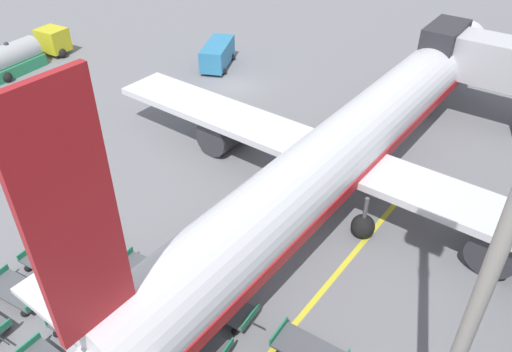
{
  "coord_description": "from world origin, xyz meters",
  "views": [
    {
      "loc": [
        24.75,
        -31.36,
        19.11
      ],
      "look_at": [
        11.47,
        -12.88,
        2.73
      ],
      "focal_mm": 35.0,
      "sensor_mm": 36.0,
      "label": 1
    }
  ],
  "objects_px": {
    "baggage_dolly_row_far_col_b": "(147,272)",
    "baggage_dolly_row_far_col_c": "(223,307)",
    "baggage_dolly_row_mid_a_col_a": "(18,291)",
    "baggage_dolly_row_mid_a_col_b": "(84,329)",
    "baggage_dolly_row_mid_b_col_a": "(51,264)",
    "baggage_dolly_row_mid_b_col_b": "(116,299)",
    "baggage_dolly_row_far_col_d": "(309,351)",
    "airplane": "(351,144)",
    "service_van": "(217,54)",
    "baggage_dolly_row_far_col_a": "(84,240)",
    "baggage_dolly_row_mid_b_col_c": "(195,342)",
    "fuel_tanker_primary": "(22,55)"
  },
  "relations": [
    {
      "from": "baggage_dolly_row_mid_b_col_a",
      "to": "baggage_dolly_row_mid_b_col_b",
      "type": "relative_size",
      "value": 1.0
    },
    {
      "from": "baggage_dolly_row_mid_a_col_a",
      "to": "baggage_dolly_row_far_col_a",
      "type": "relative_size",
      "value": 1.0
    },
    {
      "from": "service_van",
      "to": "baggage_dolly_row_mid_a_col_a",
      "type": "relative_size",
      "value": 1.45
    },
    {
      "from": "airplane",
      "to": "fuel_tanker_primary",
      "type": "relative_size",
      "value": 4.71
    },
    {
      "from": "service_van",
      "to": "baggage_dolly_row_far_col_b",
      "type": "height_order",
      "value": "service_van"
    },
    {
      "from": "service_van",
      "to": "baggage_dolly_row_mid_a_col_b",
      "type": "relative_size",
      "value": 1.46
    },
    {
      "from": "baggage_dolly_row_mid_b_col_c",
      "to": "baggage_dolly_row_far_col_a",
      "type": "relative_size",
      "value": 1.0
    },
    {
      "from": "baggage_dolly_row_mid_a_col_b",
      "to": "baggage_dolly_row_mid_b_col_a",
      "type": "height_order",
      "value": "same"
    },
    {
      "from": "airplane",
      "to": "baggage_dolly_row_far_col_a",
      "type": "xyz_separation_m",
      "value": [
        -9.11,
        -13.0,
        -2.89
      ]
    },
    {
      "from": "service_van",
      "to": "baggage_dolly_row_mid_b_col_c",
      "type": "xyz_separation_m",
      "value": [
        18.81,
        -24.6,
        -0.73
      ]
    },
    {
      "from": "baggage_dolly_row_far_col_b",
      "to": "baggage_dolly_row_far_col_c",
      "type": "relative_size",
      "value": 1.0
    },
    {
      "from": "baggage_dolly_row_mid_b_col_a",
      "to": "baggage_dolly_row_far_col_a",
      "type": "xyz_separation_m",
      "value": [
        -0.06,
        2.14,
        0.0
      ]
    },
    {
      "from": "baggage_dolly_row_mid_a_col_a",
      "to": "baggage_dolly_row_far_col_a",
      "type": "distance_m",
      "value": 4.19
    },
    {
      "from": "baggage_dolly_row_mid_a_col_a",
      "to": "baggage_dolly_row_mid_b_col_a",
      "type": "xyz_separation_m",
      "value": [
        -0.24,
        2.03,
        0.0
      ]
    },
    {
      "from": "baggage_dolly_row_far_col_c",
      "to": "baggage_dolly_row_mid_a_col_b",
      "type": "bearing_deg",
      "value": -132.97
    },
    {
      "from": "baggage_dolly_row_mid_a_col_b",
      "to": "baggage_dolly_row_mid_b_col_b",
      "type": "bearing_deg",
      "value": 93.82
    },
    {
      "from": "fuel_tanker_primary",
      "to": "baggage_dolly_row_mid_a_col_b",
      "type": "height_order",
      "value": "fuel_tanker_primary"
    },
    {
      "from": "baggage_dolly_row_mid_b_col_c",
      "to": "baggage_dolly_row_far_col_d",
      "type": "height_order",
      "value": "same"
    },
    {
      "from": "baggage_dolly_row_mid_b_col_b",
      "to": "baggage_dolly_row_far_col_b",
      "type": "bearing_deg",
      "value": 92.16
    },
    {
      "from": "baggage_dolly_row_far_col_a",
      "to": "airplane",
      "type": "bearing_deg",
      "value": 54.97
    },
    {
      "from": "service_van",
      "to": "baggage_dolly_row_far_col_d",
      "type": "bearing_deg",
      "value": -43.69
    },
    {
      "from": "baggage_dolly_row_far_col_d",
      "to": "baggage_dolly_row_far_col_b",
      "type": "bearing_deg",
      "value": -174.87
    },
    {
      "from": "service_van",
      "to": "baggage_dolly_row_mid_a_col_a",
      "type": "height_order",
      "value": "service_van"
    },
    {
      "from": "airplane",
      "to": "fuel_tanker_primary",
      "type": "distance_m",
      "value": 33.31
    },
    {
      "from": "airplane",
      "to": "service_van",
      "type": "bearing_deg",
      "value": 151.36
    },
    {
      "from": "fuel_tanker_primary",
      "to": "baggage_dolly_row_far_col_b",
      "type": "distance_m",
      "value": 31.0
    },
    {
      "from": "baggage_dolly_row_mid_a_col_a",
      "to": "baggage_dolly_row_mid_a_col_b",
      "type": "xyz_separation_m",
      "value": [
        4.38,
        0.41,
        0.0
      ]
    },
    {
      "from": "baggage_dolly_row_mid_a_col_a",
      "to": "baggage_dolly_row_mid_b_col_b",
      "type": "height_order",
      "value": "same"
    },
    {
      "from": "fuel_tanker_primary",
      "to": "baggage_dolly_row_far_col_c",
      "type": "height_order",
      "value": "fuel_tanker_primary"
    },
    {
      "from": "baggage_dolly_row_mid_a_col_b",
      "to": "baggage_dolly_row_mid_b_col_c",
      "type": "relative_size",
      "value": 1.0
    },
    {
      "from": "baggage_dolly_row_mid_b_col_b",
      "to": "baggage_dolly_row_mid_a_col_a",
      "type": "bearing_deg",
      "value": -150.13
    },
    {
      "from": "fuel_tanker_primary",
      "to": "baggage_dolly_row_mid_b_col_b",
      "type": "relative_size",
      "value": 2.37
    },
    {
      "from": "baggage_dolly_row_mid_a_col_b",
      "to": "baggage_dolly_row_mid_a_col_a",
      "type": "bearing_deg",
      "value": -174.67
    },
    {
      "from": "baggage_dolly_row_mid_b_col_c",
      "to": "baggage_dolly_row_far_col_d",
      "type": "relative_size",
      "value": 1.01
    },
    {
      "from": "service_van",
      "to": "baggage_dolly_row_mid_b_col_c",
      "type": "bearing_deg",
      "value": -52.59
    },
    {
      "from": "airplane",
      "to": "baggage_dolly_row_mid_b_col_c",
      "type": "distance_m",
      "value": 14.66
    },
    {
      "from": "service_van",
      "to": "baggage_dolly_row_mid_a_col_a",
      "type": "xyz_separation_m",
      "value": [
        9.92,
        -27.41,
        -0.73
      ]
    },
    {
      "from": "airplane",
      "to": "baggage_dolly_row_mid_b_col_a",
      "type": "xyz_separation_m",
      "value": [
        -9.06,
        -15.15,
        -2.89
      ]
    },
    {
      "from": "baggage_dolly_row_mid_a_col_b",
      "to": "baggage_dolly_row_far_col_a",
      "type": "relative_size",
      "value": 1.0
    },
    {
      "from": "airplane",
      "to": "baggage_dolly_row_mid_a_col_b",
      "type": "height_order",
      "value": "airplane"
    },
    {
      "from": "baggage_dolly_row_mid_b_col_b",
      "to": "airplane",
      "type": "bearing_deg",
      "value": 72.8
    },
    {
      "from": "baggage_dolly_row_far_col_d",
      "to": "baggage_dolly_row_mid_a_col_b",
      "type": "bearing_deg",
      "value": -150.56
    },
    {
      "from": "baggage_dolly_row_mid_b_col_c",
      "to": "baggage_dolly_row_mid_a_col_b",
      "type": "bearing_deg",
      "value": -151.94
    },
    {
      "from": "baggage_dolly_row_mid_a_col_a",
      "to": "baggage_dolly_row_far_col_d",
      "type": "distance_m",
      "value": 14.21
    },
    {
      "from": "fuel_tanker_primary",
      "to": "airplane",
      "type": "bearing_deg",
      "value": 1.15
    },
    {
      "from": "baggage_dolly_row_far_col_c",
      "to": "service_van",
      "type": "bearing_deg",
      "value": 129.73
    },
    {
      "from": "baggage_dolly_row_far_col_c",
      "to": "baggage_dolly_row_mid_b_col_c",
      "type": "bearing_deg",
      "value": -84.54
    },
    {
      "from": "airplane",
      "to": "baggage_dolly_row_mid_b_col_a",
      "type": "height_order",
      "value": "airplane"
    },
    {
      "from": "baggage_dolly_row_mid_b_col_a",
      "to": "airplane",
      "type": "bearing_deg",
      "value": 59.13
    },
    {
      "from": "service_van",
      "to": "baggage_dolly_row_far_col_c",
      "type": "distance_m",
      "value": 29.11
    }
  ]
}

